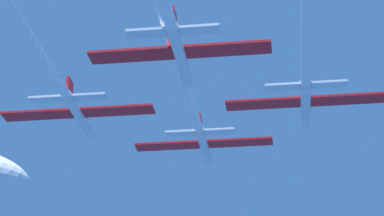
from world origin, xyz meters
The scene contains 3 objects.
jet_lead centered at (-0.40, -21.08, 0.41)m, with size 20.19×72.50×3.34m.
jet_left_wing centered at (-15.28, -32.09, -0.38)m, with size 20.19×63.79×3.34m.
jet_right_wing centered at (14.27, -33.09, -0.59)m, with size 20.19×65.72×3.34m.
Camera 1 is at (11.19, -102.68, -41.41)m, focal length 71.28 mm.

